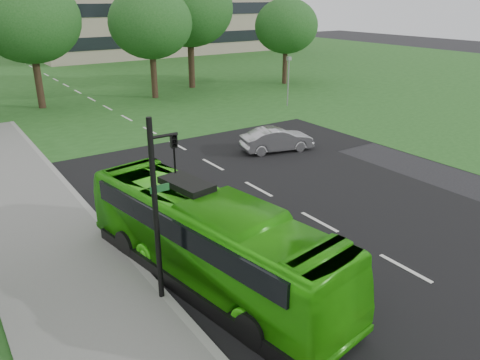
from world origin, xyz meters
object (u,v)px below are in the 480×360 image
(tree_park_b, at_px, (29,20))
(bus, at_px, (209,239))
(tree_park_e, at_px, (286,26))
(camera_pole, at_px, (288,75))
(tree_park_c, at_px, (150,23))
(sedan, at_px, (277,140))
(traffic_light, at_px, (161,198))
(tree_park_d, at_px, (189,9))

(tree_park_b, distance_m, bus, 28.35)
(tree_park_e, bearing_deg, camera_pole, -127.79)
(tree_park_c, distance_m, sedan, 18.43)
(camera_pole, bearing_deg, traffic_light, -131.68)
(tree_park_b, distance_m, tree_park_c, 9.10)
(tree_park_c, xyz_separation_m, sedan, (-0.58, -17.59, -5.46))
(tree_park_b, relative_size, tree_park_c, 1.07)
(tree_park_b, xyz_separation_m, sedan, (8.42, -18.87, -5.88))
(bus, bearing_deg, tree_park_b, 78.06)
(tree_park_c, relative_size, bus, 0.90)
(tree_park_e, height_order, bus, tree_park_e)
(tree_park_e, distance_m, traffic_light, 36.42)
(tree_park_d, relative_size, traffic_light, 1.94)
(tree_park_c, bearing_deg, traffic_light, -113.85)
(tree_park_b, bearing_deg, tree_park_c, -8.12)
(tree_park_c, relative_size, tree_park_d, 0.86)
(tree_park_c, distance_m, tree_park_e, 13.68)
(tree_park_c, xyz_separation_m, camera_pole, (7.36, -8.90, -3.66))
(tree_park_b, distance_m, sedan, 21.49)
(tree_park_c, bearing_deg, tree_park_e, -3.33)
(tree_park_b, distance_m, tree_park_d, 14.03)
(tree_park_d, relative_size, tree_park_e, 1.30)
(traffic_light, bearing_deg, tree_park_d, 67.65)
(tree_park_d, distance_m, sedan, 21.79)
(tree_park_c, xyz_separation_m, tree_park_d, (4.97, 2.48, 0.96))
(camera_pole, bearing_deg, tree_park_c, 135.00)
(tree_park_d, xyz_separation_m, traffic_light, (-16.78, -29.21, -3.92))
(tree_park_d, xyz_separation_m, camera_pole, (2.39, -11.38, -4.62))
(tree_park_e, xyz_separation_m, camera_pole, (-6.28, -8.10, -3.01))
(camera_pole, bearing_deg, sedan, -127.00)
(tree_park_c, xyz_separation_m, traffic_light, (-11.81, -26.73, -2.97))
(tree_park_b, xyz_separation_m, bus, (-1.28, -27.85, -5.16))
(tree_park_b, height_order, sedan, tree_park_b)
(tree_park_d, distance_m, traffic_light, 33.91)
(traffic_light, distance_m, camera_pole, 26.19)
(bus, relative_size, camera_pole, 2.61)
(camera_pole, bearing_deg, tree_park_d, 107.28)
(traffic_light, bearing_deg, camera_pole, 50.45)
(sedan, bearing_deg, tree_park_c, 11.87)
(tree_park_c, height_order, sedan, tree_park_c)
(tree_park_b, distance_m, camera_pole, 19.69)
(tree_park_d, bearing_deg, tree_park_e, -20.66)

